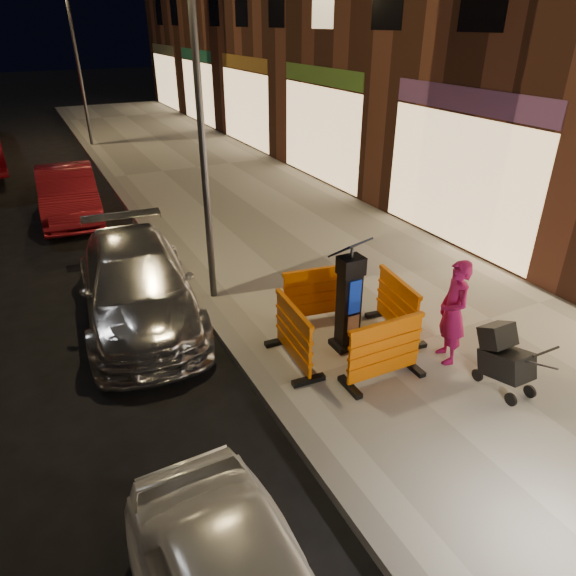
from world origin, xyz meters
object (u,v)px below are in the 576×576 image
barrier_bldgside (397,306)px  car_red (73,217)px  parking_kiosk (349,298)px  man (453,312)px  barrier_front (385,351)px  barrier_back (317,294)px  stroller (507,361)px  car_silver (142,317)px  barrier_kerbside (293,335)px

barrier_bldgside → car_red: 9.74m
parking_kiosk → man: (1.17, -0.98, -0.05)m
parking_kiosk → barrier_front: parking_kiosk is taller
barrier_back → barrier_bldgside: 1.34m
barrier_front → stroller: size_ratio=1.34×
car_red → man: bearing=-63.4°
barrier_front → barrier_bldgside: bearing=46.0°
barrier_back → car_red: size_ratio=0.30×
stroller → barrier_front: bearing=145.8°
parking_kiosk → car_silver: (-2.65, 2.63, -1.01)m
parking_kiosk → barrier_bldgside: parking_kiosk is taller
car_silver → man: (3.82, -3.61, 0.96)m
barrier_bldgside → barrier_kerbside: bearing=98.0°
barrier_front → barrier_bldgside: same height
barrier_back → car_silver: 3.20m
parking_kiosk → barrier_bldgside: size_ratio=1.40×
barrier_back → barrier_kerbside: bearing=-126.0°
car_red → stroller: (4.47, -10.72, 0.61)m
barrier_bldgside → car_silver: barrier_bldgside is taller
barrier_front → car_red: size_ratio=0.30×
barrier_bldgside → car_red: barrier_bldgside is taller
barrier_back → car_red: 8.50m
barrier_back → barrier_bldgside: same height
barrier_kerbside → car_silver: 3.19m
barrier_front → barrier_bldgside: (0.95, 0.95, 0.00)m
barrier_kerbside → car_red: size_ratio=0.30×
barrier_back → barrier_kerbside: size_ratio=1.00×
stroller → barrier_kerbside: bearing=140.9°
barrier_bldgside → man: 1.06m
barrier_bldgside → stroller: (0.42, -1.88, -0.02)m
barrier_back → stroller: size_ratio=1.34×
barrier_kerbside → car_silver: barrier_kerbside is taller
parking_kiosk → barrier_back: 1.02m
barrier_front → car_red: 10.29m
barrier_front → barrier_back: 1.90m
barrier_back → car_red: bearing=120.5°
man → barrier_front: bearing=-71.6°
barrier_kerbside → barrier_back: bearing=-41.0°
parking_kiosk → stroller: (1.37, -1.88, -0.40)m
parking_kiosk → barrier_kerbside: size_ratio=1.40×
barrier_front → man: man is taller
barrier_kerbside → car_silver: bearing=36.9°
parking_kiosk → barrier_bldgside: (0.95, -0.00, -0.38)m
car_red → man: 10.75m
barrier_back → man: (1.17, -1.93, 0.33)m
car_red → man: size_ratio=2.49×
parking_kiosk → car_red: (-3.10, 8.84, -1.01)m
car_red → car_silver: bearing=-82.7°
car_silver → barrier_kerbside: bearing=-51.3°
parking_kiosk → car_red: size_ratio=0.43×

